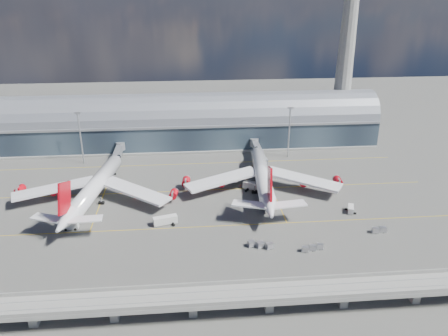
{
  "coord_description": "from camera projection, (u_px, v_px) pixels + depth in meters",
  "views": [
    {
      "loc": [
        0.03,
        -145.4,
        79.25
      ],
      "look_at": [
        13.89,
        10.0,
        14.0
      ],
      "focal_mm": 35.0,
      "sensor_mm": 36.0,
      "label": 1
    }
  ],
  "objects": [
    {
      "name": "ground",
      "position": [
        190.0,
        214.0,
        164.18
      ],
      "size": [
        500.0,
        500.0,
        0.0
      ],
      "primitive_type": "plane",
      "color": "#474744",
      "rests_on": "ground"
    },
    {
      "name": "taxi_lines",
      "position": [
        189.0,
        189.0,
        184.49
      ],
      "size": [
        200.0,
        80.12,
        0.01
      ],
      "color": "gold",
      "rests_on": "ground"
    },
    {
      "name": "terminal",
      "position": [
        187.0,
        124.0,
        231.47
      ],
      "size": [
        200.0,
        30.0,
        28.0
      ],
      "color": "#202A35",
      "rests_on": "ground"
    },
    {
      "name": "control_tower",
      "position": [
        347.0,
        43.0,
        227.5
      ],
      "size": [
        19.0,
        19.0,
        103.0
      ],
      "color": "gray",
      "rests_on": "ground"
    },
    {
      "name": "guideway",
      "position": [
        193.0,
        299.0,
        111.6
      ],
      "size": [
        220.0,
        8.5,
        7.2
      ],
      "color": "gray",
      "rests_on": "ground"
    },
    {
      "name": "floodlight_mast_left",
      "position": [
        81.0,
        137.0,
        205.37
      ],
      "size": [
        3.0,
        0.7,
        25.7
      ],
      "color": "gray",
      "rests_on": "ground"
    },
    {
      "name": "floodlight_mast_right",
      "position": [
        289.0,
        131.0,
        213.56
      ],
      "size": [
        3.0,
        0.7,
        25.7
      ],
      "color": "gray",
      "rests_on": "ground"
    },
    {
      "name": "airliner_left",
      "position": [
        94.0,
        188.0,
        170.88
      ],
      "size": [
        65.51,
        68.93,
        21.04
      ],
      "rotation": [
        0.0,
        0.0,
        -0.16
      ],
      "color": "white",
      "rests_on": "ground"
    },
    {
      "name": "airliner_right",
      "position": [
        263.0,
        178.0,
        180.47
      ],
      "size": [
        67.29,
        70.35,
        22.31
      ],
      "rotation": [
        0.0,
        0.0,
        -0.08
      ],
      "color": "white",
      "rests_on": "ground"
    },
    {
      "name": "jet_bridge_left",
      "position": [
        118.0,
        154.0,
        208.26
      ],
      "size": [
        4.4,
        28.0,
        7.25
      ],
      "color": "gray",
      "rests_on": "ground"
    },
    {
      "name": "jet_bridge_right",
      "position": [
        258.0,
        151.0,
        212.02
      ],
      "size": [
        4.4,
        32.0,
        7.25
      ],
      "color": "gray",
      "rests_on": "ground"
    },
    {
      "name": "service_truck_1",
      "position": [
        71.0,
        225.0,
        153.25
      ],
      "size": [
        5.12,
        2.59,
        2.96
      ],
      "rotation": [
        0.0,
        0.0,
        1.58
      ],
      "color": "silver",
      "rests_on": "ground"
    },
    {
      "name": "service_truck_2",
      "position": [
        165.0,
        220.0,
        156.35
      ],
      "size": [
        8.94,
        4.57,
        3.12
      ],
      "rotation": [
        0.0,
        0.0,
        1.83
      ],
      "color": "silver",
      "rests_on": "ground"
    },
    {
      "name": "service_truck_3",
      "position": [
        351.0,
        209.0,
        164.86
      ],
      "size": [
        3.6,
        5.52,
        2.49
      ],
      "rotation": [
        0.0,
        0.0,
        -0.34
      ],
      "color": "silver",
      "rests_on": "ground"
    },
    {
      "name": "service_truck_4",
      "position": [
        235.0,
        178.0,
        191.31
      ],
      "size": [
        2.3,
        4.58,
        2.65
      ],
      "rotation": [
        0.0,
        0.0,
        0.0
      ],
      "color": "silver",
      "rests_on": "ground"
    },
    {
      "name": "service_truck_5",
      "position": [
        251.0,
        186.0,
        183.2
      ],
      "size": [
        7.22,
        5.86,
        3.32
      ],
      "rotation": [
        0.0,
        0.0,
        1.01
      ],
      "color": "silver",
      "rests_on": "ground"
    },
    {
      "name": "cargo_train_0",
      "position": [
        261.0,
        245.0,
        142.7
      ],
      "size": [
        8.87,
        4.34,
        1.95
      ],
      "rotation": [
        0.0,
        0.0,
        1.87
      ],
      "color": "gray",
      "rests_on": "ground"
    },
    {
      "name": "cargo_train_1",
      "position": [
        313.0,
        248.0,
        141.19
      ],
      "size": [
        7.98,
        3.35,
        1.75
      ],
      "rotation": [
        0.0,
        0.0,
        1.35
      ],
      "color": "gray",
      "rests_on": "ground"
    },
    {
      "name": "cargo_train_2",
      "position": [
        379.0,
        230.0,
        151.41
      ],
      "size": [
        5.68,
        2.41,
        1.87
      ],
      "rotation": [
        0.0,
        0.0,
        1.45
      ],
      "color": "gray",
      "rests_on": "ground"
    }
  ]
}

